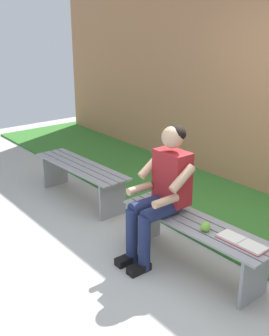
% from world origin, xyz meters
% --- Properties ---
extents(ground_plane, '(10.00, 7.00, 0.04)m').
position_xyz_m(ground_plane, '(0.96, 1.00, -0.02)').
color(ground_plane, '#B2B2AD').
extents(grass_strip, '(9.00, 1.95, 0.03)m').
position_xyz_m(grass_strip, '(0.96, -1.32, 0.01)').
color(grass_strip, '#387A2D').
rests_on(grass_strip, ground).
extents(bench_near, '(1.53, 0.45, 0.46)m').
position_xyz_m(bench_near, '(0.00, 0.00, 0.34)').
color(bench_near, gray).
rests_on(bench_near, ground).
extents(bench_far, '(1.52, 0.45, 0.46)m').
position_xyz_m(bench_far, '(1.92, 0.00, 0.34)').
color(bench_far, gray).
rests_on(bench_far, ground).
extents(person_seated, '(0.50, 0.69, 1.26)m').
position_xyz_m(person_seated, '(0.33, 0.10, 0.69)').
color(person_seated, maroon).
rests_on(person_seated, ground).
extents(apple, '(0.09, 0.09, 0.09)m').
position_xyz_m(apple, '(-0.17, 0.05, 0.50)').
color(apple, '#72B738').
rests_on(apple, bench_near).
extents(book_open, '(0.42, 0.17, 0.02)m').
position_xyz_m(book_open, '(-0.49, -0.02, 0.47)').
color(book_open, white).
rests_on(book_open, bench_near).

